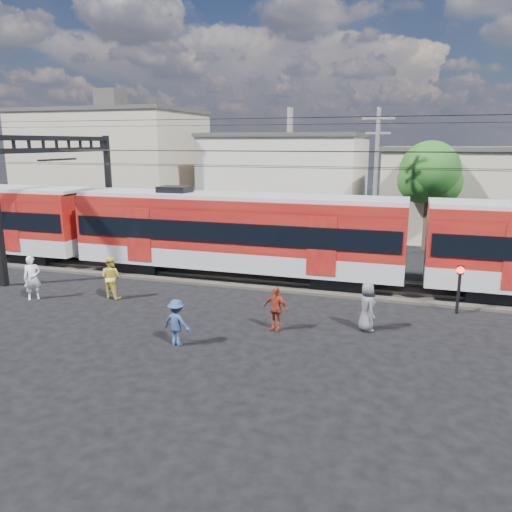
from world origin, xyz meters
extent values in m
plane|color=black|center=(0.00, 0.00, 0.00)|extent=(120.00, 120.00, 0.00)
cube|color=#2D2823|center=(0.00, 8.00, 0.06)|extent=(70.00, 3.40, 0.12)
cube|color=#59544C|center=(0.00, 7.25, 0.18)|extent=(70.00, 0.12, 0.12)
cube|color=#59544C|center=(0.00, 8.75, 0.18)|extent=(70.00, 0.12, 0.12)
cube|color=black|center=(-11.69, 8.00, 0.35)|extent=(2.40, 2.20, 0.70)
cube|color=black|center=(-5.13, 8.00, 0.35)|extent=(2.40, 2.20, 0.70)
cube|color=black|center=(5.11, 8.00, 0.35)|extent=(2.40, 2.20, 0.70)
cube|color=#A2A5AA|center=(-0.01, 8.00, 1.15)|extent=(16.00, 3.00, 0.90)
cube|color=maroon|center=(-0.01, 8.00, 2.80)|extent=(16.00, 3.00, 2.40)
cube|color=black|center=(-0.01, 8.00, 2.55)|extent=(15.68, 3.08, 0.95)
cube|color=#A2A5AA|center=(-0.01, 8.00, 4.05)|extent=(16.00, 2.60, 0.25)
cube|color=black|center=(11.67, 8.00, 0.35)|extent=(2.40, 2.20, 0.70)
cube|color=black|center=(-10.00, 12.50, 3.50)|extent=(0.30, 0.30, 7.00)
cube|color=black|center=(-10.00, 8.00, 6.80)|extent=(0.25, 9.30, 0.25)
cube|color=black|center=(-10.00, 8.00, 6.20)|extent=(0.25, 9.30, 0.25)
cylinder|color=black|center=(0.00, 7.30, 5.50)|extent=(70.00, 0.03, 0.03)
cylinder|color=black|center=(0.00, 8.70, 5.50)|extent=(70.00, 0.03, 0.03)
cylinder|color=black|center=(0.00, 7.30, 6.20)|extent=(70.00, 0.03, 0.03)
cylinder|color=black|center=(0.00, 8.70, 6.20)|extent=(70.00, 0.03, 0.03)
cylinder|color=black|center=(0.00, 4.50, 7.50)|extent=(70.00, 0.03, 0.03)
cylinder|color=black|center=(0.00, 11.50, 7.50)|extent=(70.00, 0.03, 0.03)
cube|color=#B6A68B|center=(-17.00, 24.00, 4.50)|extent=(14.00, 10.00, 9.00)
cube|color=#3F3D3A|center=(-17.00, 24.00, 9.15)|extent=(14.28, 10.20, 0.30)
cube|color=beige|center=(-2.00, 27.00, 3.50)|extent=(12.00, 12.00, 7.00)
cube|color=#3F3D3A|center=(-2.00, 27.00, 7.15)|extent=(12.24, 12.24, 0.30)
cube|color=#B6A68B|center=(14.00, 24.00, 3.00)|extent=(16.00, 10.00, 6.00)
cube|color=#3F3D3A|center=(14.00, 24.00, 6.15)|extent=(16.32, 10.20, 0.30)
cylinder|color=slate|center=(6.00, 15.00, 4.25)|extent=(0.24, 0.24, 8.50)
cube|color=slate|center=(6.00, 15.00, 7.90)|extent=(1.80, 0.12, 0.12)
cube|color=slate|center=(6.00, 15.00, 7.10)|extent=(1.40, 0.12, 0.12)
cylinder|color=#382619|center=(9.00, 18.00, 1.96)|extent=(0.36, 0.36, 3.92)
sphere|color=#1F4D16|center=(9.00, 18.00, 4.90)|extent=(3.64, 3.64, 3.64)
sphere|color=#1F4D16|center=(9.60, 18.30, 4.20)|extent=(2.80, 2.80, 2.80)
imported|color=white|center=(-7.20, 2.24, 0.94)|extent=(0.81, 0.80, 1.89)
imported|color=gold|center=(-4.06, 3.35, 0.93)|extent=(0.94, 0.76, 1.85)
imported|color=navy|center=(0.94, -0.45, 0.79)|extent=(1.10, 0.74, 1.58)
imported|color=maroon|center=(3.70, 1.84, 0.81)|extent=(1.01, 0.59, 1.62)
imported|color=#55545A|center=(6.81, 2.80, 0.88)|extent=(0.90, 1.02, 1.76)
cylinder|color=black|center=(10.06, 5.70, 0.91)|extent=(0.12, 0.12, 1.82)
sphere|color=#FF140C|center=(10.06, 5.70, 1.77)|extent=(0.28, 0.28, 0.28)
cube|color=black|center=(10.06, 5.70, 1.77)|extent=(0.25, 0.06, 0.35)
camera|label=1|loc=(8.11, -14.50, 6.60)|focal=35.00mm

